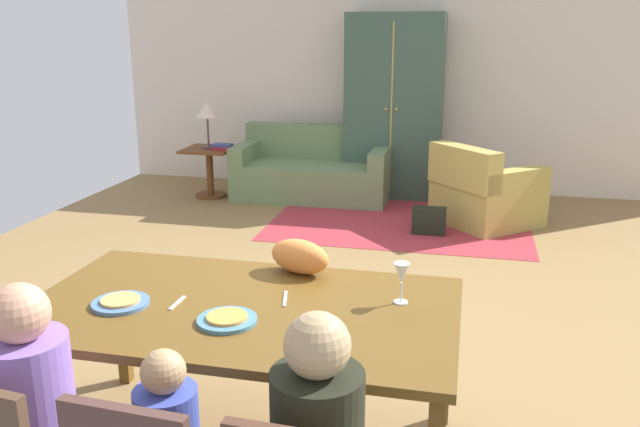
% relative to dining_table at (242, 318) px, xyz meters
% --- Properties ---
extents(ground_plane, '(7.14, 6.71, 0.02)m').
position_rel_dining_table_xyz_m(ground_plane, '(0.13, 2.13, -0.71)').
color(ground_plane, olive).
extents(back_wall, '(7.14, 0.10, 2.70)m').
position_rel_dining_table_xyz_m(back_wall, '(0.13, 5.54, 0.65)').
color(back_wall, beige).
rests_on(back_wall, ground_plane).
extents(dining_table, '(1.89, 1.08, 0.76)m').
position_rel_dining_table_xyz_m(dining_table, '(0.00, 0.00, 0.00)').
color(dining_table, brown).
rests_on(dining_table, ground_plane).
extents(plate_near_man, '(0.25, 0.25, 0.02)m').
position_rel_dining_table_xyz_m(plate_near_man, '(-0.52, -0.12, 0.07)').
color(plate_near_man, '#4D75A5').
rests_on(plate_near_man, dining_table).
extents(pizza_near_man, '(0.17, 0.17, 0.01)m').
position_rel_dining_table_xyz_m(pizza_near_man, '(-0.52, -0.12, 0.09)').
color(pizza_near_man, tan).
rests_on(pizza_near_man, plate_near_man).
extents(plate_near_child, '(0.25, 0.25, 0.02)m').
position_rel_dining_table_xyz_m(plate_near_child, '(0.00, -0.18, 0.07)').
color(plate_near_child, teal).
rests_on(plate_near_child, dining_table).
extents(pizza_near_child, '(0.17, 0.17, 0.01)m').
position_rel_dining_table_xyz_m(pizza_near_child, '(0.00, -0.18, 0.09)').
color(pizza_near_child, gold).
rests_on(pizza_near_child, plate_near_child).
extents(wine_glass, '(0.07, 0.07, 0.19)m').
position_rel_dining_table_xyz_m(wine_glass, '(0.68, 0.18, 0.20)').
color(wine_glass, silver).
rests_on(wine_glass, dining_table).
extents(fork, '(0.02, 0.15, 0.01)m').
position_rel_dining_table_xyz_m(fork, '(-0.28, -0.05, 0.07)').
color(fork, silver).
rests_on(fork, dining_table).
extents(knife, '(0.05, 0.17, 0.01)m').
position_rel_dining_table_xyz_m(knife, '(0.17, 0.10, 0.07)').
color(knife, silver).
rests_on(knife, dining_table).
extents(cat, '(0.35, 0.26, 0.17)m').
position_rel_dining_table_xyz_m(cat, '(0.15, 0.44, 0.15)').
color(cat, orange).
rests_on(cat, dining_table).
extents(area_rug, '(2.60, 1.80, 0.01)m').
position_rel_dining_table_xyz_m(area_rug, '(0.29, 3.95, -0.69)').
color(area_rug, '#A42F39').
rests_on(area_rug, ground_plane).
extents(couch, '(1.78, 0.86, 0.82)m').
position_rel_dining_table_xyz_m(couch, '(-0.83, 4.81, -0.39)').
color(couch, '#698356').
rests_on(couch, ground_plane).
extents(armchair, '(1.21, 1.21, 0.82)m').
position_rel_dining_table_xyz_m(armchair, '(1.11, 4.11, -0.38)').
color(armchair, '#AD9C49').
rests_on(armchair, ground_plane).
extents(armoire, '(1.10, 0.59, 2.10)m').
position_rel_dining_table_xyz_m(armoire, '(0.06, 5.15, 0.35)').
color(armoire, '#395546').
rests_on(armoire, ground_plane).
extents(side_table, '(0.56, 0.56, 0.58)m').
position_rel_dining_table_xyz_m(side_table, '(-2.02, 4.55, -0.32)').
color(side_table, brown).
rests_on(side_table, ground_plane).
extents(table_lamp, '(0.26, 0.26, 0.54)m').
position_rel_dining_table_xyz_m(table_lamp, '(-2.02, 4.55, 0.31)').
color(table_lamp, brown).
rests_on(table_lamp, side_table).
extents(book_lower, '(0.22, 0.16, 0.03)m').
position_rel_dining_table_xyz_m(book_lower, '(-1.82, 4.49, -0.10)').
color(book_lower, maroon).
rests_on(book_lower, side_table).
extents(book_upper, '(0.22, 0.16, 0.03)m').
position_rel_dining_table_xyz_m(book_upper, '(-1.85, 4.55, -0.07)').
color(book_upper, '#35487A').
rests_on(book_upper, book_lower).
extents(handbag, '(0.32, 0.16, 0.26)m').
position_rel_dining_table_xyz_m(handbag, '(0.60, 3.65, -0.57)').
color(handbag, black).
rests_on(handbag, ground_plane).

